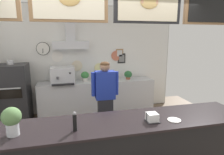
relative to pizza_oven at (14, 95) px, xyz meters
name	(u,v)px	position (x,y,z in m)	size (l,w,h in m)	color
back_wall_assembly	(87,57)	(1.79, 0.35, 0.82)	(4.84, 2.97, 2.87)	#9E9E99
back_prep_counter	(98,98)	(2.03, 0.14, -0.27)	(3.04, 0.53, 0.91)	#B7BABF
pizza_oven	(14,95)	(0.00, 0.00, 0.00)	(0.69, 0.72, 1.54)	#232326
shop_worker	(105,98)	(1.95, -1.25, 0.15)	(0.54, 0.22, 1.60)	#232328
espresso_machine	(63,75)	(1.15, 0.11, 0.39)	(0.58, 0.54, 0.41)	silver
potted_oregano	(128,75)	(2.88, 0.15, 0.32)	(0.21, 0.21, 0.23)	#9E563D
potted_rosemary	(85,76)	(1.71, 0.16, 0.34)	(0.21, 0.21, 0.26)	beige
potted_thyme	(102,75)	(2.15, 0.15, 0.34)	(0.20, 0.20, 0.25)	#9E563D
basil_vase	(12,120)	(0.63, -2.68, 0.46)	(0.20, 0.20, 0.32)	silver
pepper_grinder	(75,121)	(1.29, -2.74, 0.40)	(0.05, 0.05, 0.23)	black
napkin_holder	(152,118)	(2.26, -2.71, 0.33)	(0.16, 0.16, 0.13)	#262628
condiment_plate	(174,120)	(2.55, -2.75, 0.29)	(0.17, 0.17, 0.01)	white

